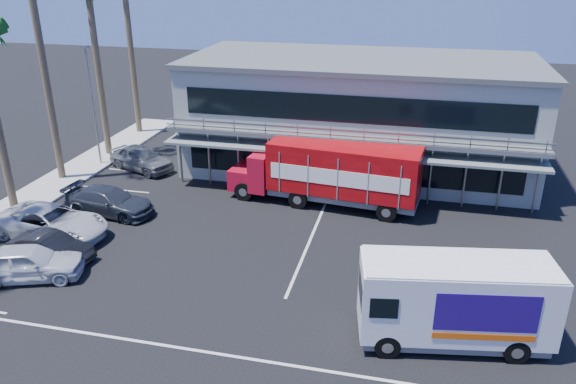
% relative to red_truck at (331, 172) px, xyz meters
% --- Properties ---
extents(ground, '(120.00, 120.00, 0.00)m').
position_rel_red_truck_xyz_m(ground, '(-2.25, -8.07, -2.03)').
color(ground, black).
rests_on(ground, ground).
extents(building, '(22.40, 12.00, 7.30)m').
position_rel_red_truck_xyz_m(building, '(0.75, 6.87, 1.63)').
color(building, gray).
rests_on(building, ground).
extents(curb_strip, '(3.00, 32.00, 0.16)m').
position_rel_red_truck_xyz_m(curb_strip, '(-17.25, -2.07, -1.95)').
color(curb_strip, '#A5A399').
rests_on(curb_strip, ground).
extents(palm_e, '(2.80, 2.80, 12.25)m').
position_rel_red_truck_xyz_m(palm_e, '(-16.95, 4.93, 8.54)').
color(palm_e, brown).
rests_on(palm_e, ground).
extents(light_pole_far, '(0.50, 0.25, 8.09)m').
position_rel_red_truck_xyz_m(light_pole_far, '(-16.45, 2.93, 2.47)').
color(light_pole_far, gray).
rests_on(light_pole_far, ground).
extents(red_truck, '(11.18, 3.79, 3.69)m').
position_rel_red_truck_xyz_m(red_truck, '(0.00, 0.00, 0.00)').
color(red_truck, '#AF0E23').
rests_on(red_truck, ground).
extents(white_van, '(7.19, 3.48, 3.37)m').
position_rel_red_truck_xyz_m(white_van, '(6.42, -11.38, -0.24)').
color(white_van, white).
rests_on(white_van, ground).
extents(parked_car_a, '(5.10, 3.37, 1.61)m').
position_rel_red_truck_xyz_m(parked_car_a, '(-11.75, -11.08, -1.22)').
color(parked_car_a, silver).
rests_on(parked_car_a, ground).
extents(parked_car_b, '(4.14, 1.78, 1.32)m').
position_rel_red_truck_xyz_m(parked_car_b, '(-11.75, -9.40, -1.37)').
color(parked_car_b, black).
rests_on(parked_car_b, ground).
extents(parked_car_c, '(6.16, 3.34, 1.64)m').
position_rel_red_truck_xyz_m(parked_car_c, '(-13.17, -7.27, -1.21)').
color(parked_car_c, silver).
rests_on(parked_car_c, ground).
extents(parked_car_d, '(5.31, 2.60, 1.49)m').
position_rel_red_truck_xyz_m(parked_car_d, '(-11.75, -4.07, -1.29)').
color(parked_car_d, '#282C35').
rests_on(parked_car_d, ground).
extents(parked_car_e, '(5.18, 3.63, 1.64)m').
position_rel_red_truck_xyz_m(parked_car_e, '(-13.25, 2.73, -1.21)').
color(parked_car_e, slate).
rests_on(parked_car_e, ground).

